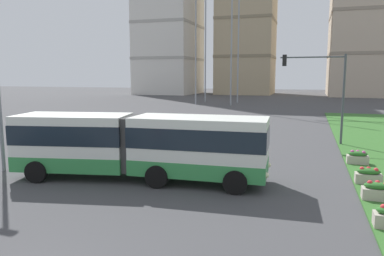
# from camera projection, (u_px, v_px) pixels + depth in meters

# --- Properties ---
(articulated_bus) EXTENTS (12.04, 4.02, 3.00)m
(articulated_bus) POSITION_uv_depth(u_px,v_px,m) (139.00, 145.00, 17.04)
(articulated_bus) COLOR silver
(articulated_bus) RESTS_ON ground
(flower_planter_3) EXTENTS (1.10, 0.56, 0.74)m
(flower_planter_3) POSITION_uv_depth(u_px,v_px,m) (377.00, 191.00, 14.18)
(flower_planter_3) COLOR #B7AD9E
(flower_planter_3) RESTS_ON grass_median
(flower_planter_4) EXTENTS (1.10, 0.56, 0.74)m
(flower_planter_4) POSITION_uv_depth(u_px,v_px,m) (368.00, 176.00, 16.32)
(flower_planter_4) COLOR #B7AD9E
(flower_planter_4) RESTS_ON grass_median
(flower_planter_5) EXTENTS (1.10, 0.56, 0.74)m
(flower_planter_5) POSITION_uv_depth(u_px,v_px,m) (358.00, 157.00, 20.00)
(flower_planter_5) COLOR #B7AD9E
(flower_planter_5) RESTS_ON grass_median
(traffic_light_far_right) EXTENTS (4.41, 0.28, 6.31)m
(traffic_light_far_right) POSITION_uv_depth(u_px,v_px,m) (322.00, 83.00, 25.62)
(traffic_light_far_right) COLOR #474C51
(traffic_light_far_right) RESTS_ON ground
(apartment_tower_westcentre) EXTENTS (14.37, 14.97, 46.64)m
(apartment_tower_westcentre) POSITION_uv_depth(u_px,v_px,m) (247.00, 4.00, 95.19)
(apartment_tower_westcentre) COLOR tan
(apartment_tower_westcentre) RESTS_ON ground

